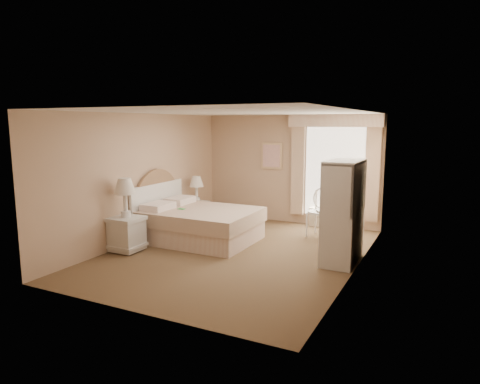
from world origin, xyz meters
The scene contains 9 objects.
room centered at (0.00, 0.00, 1.25)m, with size 4.21×5.51×2.51m.
window centered at (1.05, 2.65, 1.34)m, with size 2.05×0.22×2.51m.
framed_art centered at (-0.45, 2.71, 1.55)m, with size 0.52×0.04×0.62m.
bed centered at (-1.12, 0.41, 0.36)m, with size 2.15×1.68×1.48m.
nightstand_near centered at (-1.84, -0.80, 0.50)m, with size 0.55×0.55×1.32m.
nightstand_far centered at (-1.84, 1.60, 0.41)m, with size 0.45×0.45×1.09m.
round_table centered at (1.43, 1.23, 0.46)m, with size 0.65×0.65×0.69m.
cafe_chair centered at (1.03, 1.83, 0.59)m, with size 0.58×0.58×1.02m.
armoire centered at (1.81, 0.35, 0.71)m, with size 0.52×1.03×1.72m.
Camera 1 is at (3.36, -6.64, 2.31)m, focal length 32.00 mm.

